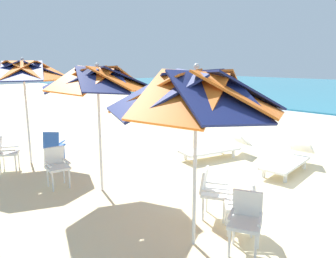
% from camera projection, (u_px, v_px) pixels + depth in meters
% --- Properties ---
extents(ground_plane, '(80.00, 80.00, 0.00)m').
position_uv_depth(ground_plane, '(277.00, 188.00, 6.99)').
color(ground_plane, beige).
extents(beach_umbrella_0, '(2.46, 2.46, 2.64)m').
position_uv_depth(beach_umbrella_0, '(196.00, 93.00, 4.38)').
color(beach_umbrella_0, silver).
rests_on(beach_umbrella_0, ground).
extents(plastic_chair_0, '(0.63, 0.63, 0.87)m').
position_uv_depth(plastic_chair_0, '(244.00, 202.00, 5.08)').
color(plastic_chair_0, white).
rests_on(plastic_chair_0, ground).
extents(plastic_chair_1, '(0.62, 0.60, 0.87)m').
position_uv_depth(plastic_chair_1, '(211.00, 190.00, 5.58)').
color(plastic_chair_1, white).
rests_on(plastic_chair_1, ground).
extents(plastic_chair_2, '(0.59, 0.61, 0.87)m').
position_uv_depth(plastic_chair_2, '(246.00, 218.00, 4.57)').
color(plastic_chair_2, white).
rests_on(plastic_chair_2, ground).
extents(beach_umbrella_1, '(2.23, 2.23, 2.64)m').
position_uv_depth(beach_umbrella_1, '(98.00, 80.00, 6.39)').
color(beach_umbrella_1, silver).
rests_on(beach_umbrella_1, ground).
extents(plastic_chair_3, '(0.52, 0.49, 0.87)m').
position_uv_depth(plastic_chair_3, '(57.00, 164.00, 6.97)').
color(plastic_chair_3, white).
rests_on(plastic_chair_3, ground).
extents(beach_umbrella_2, '(2.46, 2.46, 2.78)m').
position_uv_depth(beach_umbrella_2, '(23.00, 71.00, 8.22)').
color(beach_umbrella_2, silver).
rests_on(beach_umbrella_2, ground).
extents(plastic_chair_4, '(0.60, 0.62, 0.87)m').
position_uv_depth(plastic_chair_4, '(5.00, 151.00, 8.03)').
color(plastic_chair_4, white).
rests_on(plastic_chair_4, ground).
extents(plastic_chair_5, '(0.63, 0.63, 0.87)m').
position_uv_depth(plastic_chair_5, '(53.00, 145.00, 8.66)').
color(plastic_chair_5, blue).
rests_on(plastic_chair_5, ground).
extents(sun_lounger_1, '(0.86, 2.20, 0.62)m').
position_uv_depth(sun_lounger_1, '(288.00, 160.00, 8.03)').
color(sun_lounger_1, white).
rests_on(sun_lounger_1, ground).
extents(sun_lounger_2, '(1.14, 2.23, 0.62)m').
position_uv_depth(sun_lounger_2, '(216.00, 148.00, 9.14)').
color(sun_lounger_2, white).
rests_on(sun_lounger_2, ground).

